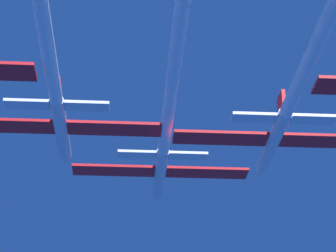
{
  "coord_description": "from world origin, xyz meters",
  "views": [
    {
      "loc": [
        -3.24,
        -59.86,
        -25.03
      ],
      "look_at": [
        -0.19,
        -10.78,
        0.09
      ],
      "focal_mm": 74.6,
      "sensor_mm": 36.0,
      "label": 1
    }
  ],
  "objects": [
    {
      "name": "jet_lead",
      "position": [
        -0.22,
        -13.69,
        0.79
      ],
      "size": [
        16.34,
        50.45,
        2.71
      ],
      "color": "white"
    },
    {
      "name": "jet_left_wing",
      "position": [
        -8.79,
        -21.39,
        0.58
      ],
      "size": [
        16.34,
        47.42,
        2.71
      ],
      "color": "white"
    },
    {
      "name": "jet_right_wing",
      "position": [
        8.47,
        -22.9,
        -0.28
      ],
      "size": [
        16.34,
        49.57,
        2.71
      ],
      "color": "white"
    }
  ]
}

